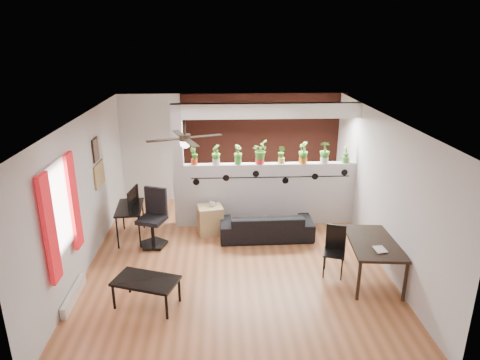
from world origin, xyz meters
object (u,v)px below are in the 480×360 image
at_px(potted_plant_2, 238,154).
at_px(cup, 212,204).
at_px(dining_table, 374,246).
at_px(potted_plant_4, 282,154).
at_px(computer_desk, 130,210).
at_px(sofa, 266,226).
at_px(ceiling_fan, 185,140).
at_px(office_chair, 154,221).
at_px(potted_plant_0, 194,155).
at_px(potted_plant_7, 346,152).
at_px(cube_shelf, 210,220).
at_px(folding_chair, 335,246).
at_px(coffee_table, 146,282).
at_px(potted_plant_6, 325,152).
at_px(potted_plant_3, 260,152).
at_px(potted_plant_5, 303,152).
at_px(potted_plant_1, 216,154).

xyz_separation_m(potted_plant_2, cup, (-0.54, -0.45, -0.92)).
bearing_deg(dining_table, potted_plant_4, 117.75).
relative_size(potted_plant_4, computer_desk, 0.40).
bearing_deg(cup, sofa, -13.25).
bearing_deg(sofa, dining_table, 133.55).
bearing_deg(ceiling_fan, office_chair, 129.69).
xyz_separation_m(sofa, dining_table, (1.59, -1.63, 0.37)).
distance_m(potted_plant_0, potted_plant_7, 3.16).
distance_m(cup, dining_table, 3.26).
bearing_deg(cube_shelf, computer_desk, 174.19).
relative_size(ceiling_fan, potted_plant_0, 3.18).
relative_size(computer_desk, folding_chair, 1.13).
xyz_separation_m(cup, coffee_table, (-0.97, -2.43, -0.25)).
bearing_deg(computer_desk, dining_table, -22.01).
bearing_deg(potted_plant_2, potted_plant_7, 0.00).
relative_size(cup, dining_table, 0.09).
relative_size(potted_plant_6, potted_plant_7, 1.07).
bearing_deg(coffee_table, potted_plant_0, 78.11).
height_order(potted_plant_2, potted_plant_7, potted_plant_7).
bearing_deg(ceiling_fan, cup, 74.24).
height_order(cube_shelf, cup, cup).
height_order(potted_plant_3, potted_plant_7, potted_plant_3).
bearing_deg(potted_plant_6, potted_plant_2, -180.00).
xyz_separation_m(potted_plant_3, office_chair, (-2.12, -0.91, -1.11)).
bearing_deg(cube_shelf, potted_plant_5, 1.95).
bearing_deg(coffee_table, folding_chair, 14.54).
bearing_deg(potted_plant_0, potted_plant_4, -0.00).
distance_m(potted_plant_7, computer_desk, 4.57).
height_order(potted_plant_0, office_chair, potted_plant_0).
distance_m(ceiling_fan, cup, 2.19).
bearing_deg(potted_plant_6, potted_plant_0, -180.00).
relative_size(folding_chair, coffee_table, 0.81).
bearing_deg(computer_desk, potted_plant_5, 9.47).
height_order(potted_plant_5, dining_table, potted_plant_5).
xyz_separation_m(potted_plant_0, computer_desk, (-1.27, -0.59, -0.94)).
relative_size(potted_plant_0, potted_plant_1, 0.90).
bearing_deg(potted_plant_7, office_chair, -167.00).
xyz_separation_m(computer_desk, coffee_table, (0.67, -2.29, -0.22)).
relative_size(potted_plant_6, computer_desk, 0.47).
bearing_deg(potted_plant_2, office_chair, -151.47).
xyz_separation_m(computer_desk, folding_chair, (3.72, -1.49, -0.10)).
distance_m(potted_plant_2, dining_table, 3.29).
relative_size(potted_plant_1, potted_plant_4, 1.07).
xyz_separation_m(ceiling_fan, coffee_table, (-0.59, -1.07, -1.92)).
height_order(potted_plant_7, coffee_table, potted_plant_7).
relative_size(ceiling_fan, potted_plant_5, 2.61).
bearing_deg(ceiling_fan, potted_plant_2, 62.86).
xyz_separation_m(ceiling_fan, cube_shelf, (0.33, 1.35, -2.02)).
relative_size(computer_desk, dining_table, 0.72).
xyz_separation_m(potted_plant_1, folding_chair, (2.00, -2.08, -1.06)).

